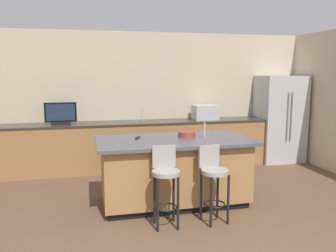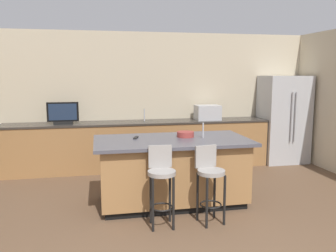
# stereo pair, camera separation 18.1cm
# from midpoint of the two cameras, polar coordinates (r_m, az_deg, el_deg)

# --- Properties ---
(wall_back) EXTENTS (7.45, 0.12, 2.66)m
(wall_back) POSITION_cam_midpoint_polar(r_m,az_deg,el_deg) (7.11, -5.62, 4.32)
(wall_back) COLOR beige
(wall_back) RESTS_ON ground_plane
(counter_back) EXTENTS (5.10, 0.62, 0.93)m
(counter_back) POSITION_cam_midpoint_polar(r_m,az_deg,el_deg) (6.85, -5.70, -3.16)
(counter_back) COLOR #9E7042
(counter_back) RESTS_ON ground_plane
(kitchen_island) EXTENTS (2.18, 1.14, 0.94)m
(kitchen_island) POSITION_cam_midpoint_polar(r_m,az_deg,el_deg) (5.05, -0.07, -7.26)
(kitchen_island) COLOR black
(kitchen_island) RESTS_ON ground_plane
(refrigerator) EXTENTS (0.93, 0.72, 1.80)m
(refrigerator) POSITION_cam_midpoint_polar(r_m,az_deg,el_deg) (7.73, 17.10, 1.12)
(refrigerator) COLOR #B7BABF
(refrigerator) RESTS_ON ground_plane
(microwave) EXTENTS (0.48, 0.36, 0.29)m
(microwave) POSITION_cam_midpoint_polar(r_m,az_deg,el_deg) (7.06, 5.35, 2.22)
(microwave) COLOR #B7BABF
(microwave) RESTS_ON counter_back
(tv_monitor) EXTENTS (0.56, 0.16, 0.40)m
(tv_monitor) POSITION_cam_midpoint_polar(r_m,az_deg,el_deg) (6.66, -17.82, 1.81)
(tv_monitor) COLOR black
(tv_monitor) RESTS_ON counter_back
(sink_faucet_back) EXTENTS (0.02, 0.02, 0.24)m
(sink_faucet_back) POSITION_cam_midpoint_polar(r_m,az_deg,el_deg) (6.87, -4.94, 1.82)
(sink_faucet_back) COLOR #B2B2B7
(sink_faucet_back) RESTS_ON counter_back
(sink_faucet_island) EXTENTS (0.02, 0.02, 0.22)m
(sink_faucet_island) POSITION_cam_midpoint_polar(r_m,az_deg,el_deg) (5.04, 4.95, -0.68)
(sink_faucet_island) COLOR #B2B2B7
(sink_faucet_island) RESTS_ON kitchen_island
(bar_stool_left) EXTENTS (0.34, 0.34, 0.98)m
(bar_stool_left) POSITION_cam_midpoint_polar(r_m,az_deg,el_deg) (4.28, -1.63, -8.62)
(bar_stool_left) COLOR gray
(bar_stool_left) RESTS_ON ground_plane
(bar_stool_right) EXTENTS (0.34, 0.36, 0.96)m
(bar_stool_right) POSITION_cam_midpoint_polar(r_m,az_deg,el_deg) (4.43, 6.23, -8.29)
(bar_stool_right) COLOR gray
(bar_stool_right) RESTS_ON ground_plane
(fruit_bowl) EXTENTS (0.25, 0.25, 0.08)m
(fruit_bowl) POSITION_cam_midpoint_polar(r_m,az_deg,el_deg) (5.11, 2.07, -1.35)
(fruit_bowl) COLOR #993833
(fruit_bowl) RESTS_ON kitchen_island
(tv_remote) EXTENTS (0.10, 0.18, 0.02)m
(tv_remote) POSITION_cam_midpoint_polar(r_m,az_deg,el_deg) (5.01, -6.04, -1.92)
(tv_remote) COLOR black
(tv_remote) RESTS_ON kitchen_island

